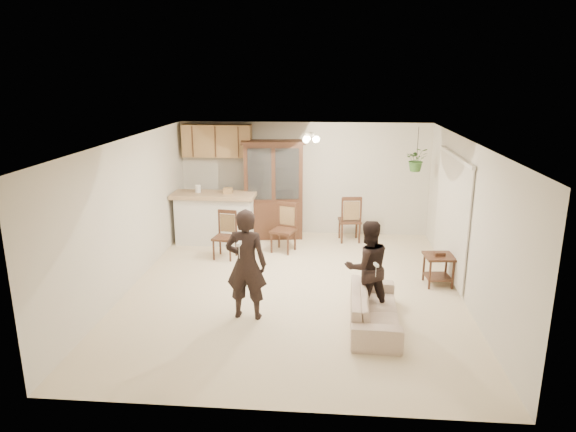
# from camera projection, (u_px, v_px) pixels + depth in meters

# --- Properties ---
(floor) EXTENTS (6.50, 6.50, 0.00)m
(floor) POSITION_uv_depth(u_px,v_px,m) (293.00, 289.00, 8.64)
(floor) COLOR beige
(floor) RESTS_ON ground
(ceiling) EXTENTS (5.50, 6.50, 0.02)m
(ceiling) POSITION_uv_depth(u_px,v_px,m) (294.00, 141.00, 7.98)
(ceiling) COLOR white
(ceiling) RESTS_ON wall_back
(wall_back) EXTENTS (5.50, 0.02, 2.50)m
(wall_back) POSITION_uv_depth(u_px,v_px,m) (304.00, 179.00, 11.43)
(wall_back) COLOR beige
(wall_back) RESTS_ON ground
(wall_front) EXTENTS (5.50, 0.02, 2.50)m
(wall_front) POSITION_uv_depth(u_px,v_px,m) (270.00, 304.00, 5.19)
(wall_front) COLOR beige
(wall_front) RESTS_ON ground
(wall_left) EXTENTS (0.02, 6.50, 2.50)m
(wall_left) POSITION_uv_depth(u_px,v_px,m) (129.00, 214.00, 8.53)
(wall_left) COLOR beige
(wall_left) RESTS_ON ground
(wall_right) EXTENTS (0.02, 6.50, 2.50)m
(wall_right) POSITION_uv_depth(u_px,v_px,m) (467.00, 222.00, 8.09)
(wall_right) COLOR beige
(wall_right) RESTS_ON ground
(breakfast_bar) EXTENTS (1.60, 0.55, 1.00)m
(breakfast_bar) POSITION_uv_depth(u_px,v_px,m) (215.00, 220.00, 10.91)
(breakfast_bar) COLOR silver
(breakfast_bar) RESTS_ON floor
(bar_top) EXTENTS (1.75, 0.70, 0.08)m
(bar_top) POSITION_uv_depth(u_px,v_px,m) (214.00, 195.00, 10.77)
(bar_top) COLOR #9D885E
(bar_top) RESTS_ON breakfast_bar
(upper_cabinets) EXTENTS (1.50, 0.34, 0.70)m
(upper_cabinets) POSITION_uv_depth(u_px,v_px,m) (217.00, 141.00, 11.18)
(upper_cabinets) COLOR brown
(upper_cabinets) RESTS_ON wall_back
(vertical_blinds) EXTENTS (0.06, 2.30, 2.10)m
(vertical_blinds) POSITION_uv_depth(u_px,v_px,m) (451.00, 216.00, 8.99)
(vertical_blinds) COLOR beige
(vertical_blinds) RESTS_ON wall_right
(ceiling_fixture) EXTENTS (0.36, 0.36, 0.20)m
(ceiling_fixture) POSITION_uv_depth(u_px,v_px,m) (310.00, 138.00, 9.14)
(ceiling_fixture) COLOR #FFEFBF
(ceiling_fixture) RESTS_ON ceiling
(hanging_plant) EXTENTS (0.43, 0.37, 0.48)m
(hanging_plant) POSITION_uv_depth(u_px,v_px,m) (417.00, 160.00, 10.27)
(hanging_plant) COLOR #2A5923
(hanging_plant) RESTS_ON ceiling
(plant_cord) EXTENTS (0.01, 0.01, 0.65)m
(plant_cord) POSITION_uv_depth(u_px,v_px,m) (418.00, 143.00, 10.18)
(plant_cord) COLOR black
(plant_cord) RESTS_ON ceiling
(sofa) EXTENTS (0.80, 1.90, 0.73)m
(sofa) POSITION_uv_depth(u_px,v_px,m) (375.00, 301.00, 7.33)
(sofa) COLOR beige
(sofa) RESTS_ON floor
(adult) EXTENTS (0.68, 0.47, 1.80)m
(adult) POSITION_uv_depth(u_px,v_px,m) (246.00, 260.00, 7.42)
(adult) COLOR black
(adult) RESTS_ON floor
(child) EXTENTS (0.78, 0.68, 1.35)m
(child) POSITION_uv_depth(u_px,v_px,m) (367.00, 270.00, 7.65)
(child) COLOR black
(child) RESTS_ON floor
(china_hutch) EXTENTS (1.41, 0.69, 2.14)m
(china_hutch) POSITION_uv_depth(u_px,v_px,m) (273.00, 190.00, 11.17)
(china_hutch) COLOR #331A12
(china_hutch) RESTS_ON floor
(side_table) EXTENTS (0.53, 0.53, 0.59)m
(side_table) POSITION_uv_depth(u_px,v_px,m) (438.00, 269.00, 8.76)
(side_table) COLOR #331A12
(side_table) RESTS_ON floor
(chair_bar) EXTENTS (0.48, 0.48, 0.93)m
(chair_bar) POSITION_uv_depth(u_px,v_px,m) (225.00, 245.00, 10.06)
(chair_bar) COLOR #331A12
(chair_bar) RESTS_ON floor
(chair_hutch_left) EXTENTS (0.56, 0.56, 0.99)m
(chair_hutch_left) POSITION_uv_depth(u_px,v_px,m) (283.00, 238.00, 10.42)
(chair_hutch_left) COLOR #331A12
(chair_hutch_left) RESTS_ON floor
(chair_hutch_right) EXTENTS (0.51, 0.51, 1.02)m
(chair_hutch_right) POSITION_uv_depth(u_px,v_px,m) (349.00, 228.00, 11.10)
(chair_hutch_right) COLOR #331A12
(chair_hutch_right) RESTS_ON floor
(controller_adult) EXTENTS (0.05, 0.15, 0.04)m
(controller_adult) POSITION_uv_depth(u_px,v_px,m) (239.00, 244.00, 6.95)
(controller_adult) COLOR white
(controller_adult) RESTS_ON adult
(controller_child) EXTENTS (0.07, 0.13, 0.04)m
(controller_child) POSITION_uv_depth(u_px,v_px,m) (376.00, 265.00, 7.28)
(controller_child) COLOR white
(controller_child) RESTS_ON child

